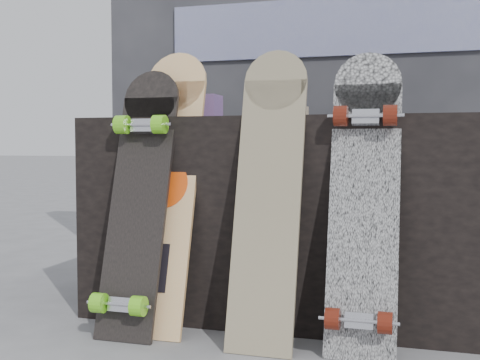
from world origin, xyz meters
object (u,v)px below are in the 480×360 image
(vendor_table, at_px, (289,217))
(skateboard_dark, at_px, (138,195))
(longboard_geisha, at_px, (166,180))
(longboard_cascadia, at_px, (364,196))
(longboard_celtic, at_px, (269,186))

(vendor_table, height_order, skateboard_dark, skateboard_dark)
(longboard_geisha, xyz_separation_m, longboard_cascadia, (0.74, -0.06, -0.04))
(longboard_cascadia, bearing_deg, longboard_celtic, -179.02)
(longboard_celtic, distance_m, longboard_cascadia, 0.33)
(vendor_table, relative_size, longboard_celtic, 1.54)
(longboard_celtic, height_order, longboard_cascadia, longboard_celtic)
(longboard_geisha, height_order, skateboard_dark, longboard_geisha)
(longboard_cascadia, height_order, skateboard_dark, longboard_cascadia)
(longboard_cascadia, distance_m, skateboard_dark, 0.82)
(vendor_table, distance_m, skateboard_dark, 0.63)
(longboard_geisha, bearing_deg, longboard_celtic, -9.34)
(skateboard_dark, bearing_deg, longboard_celtic, 1.33)
(longboard_geisha, relative_size, skateboard_dark, 1.08)
(longboard_celtic, relative_size, skateboard_dark, 1.06)
(longboard_geisha, distance_m, longboard_celtic, 0.42)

